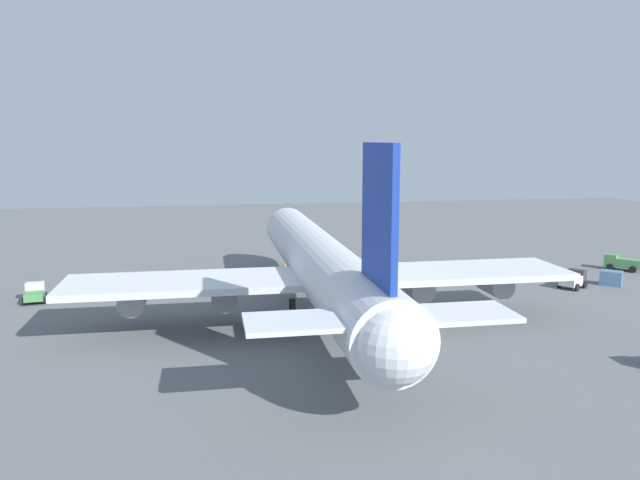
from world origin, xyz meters
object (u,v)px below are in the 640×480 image
object	(u,v)px
cargo_airplane	(320,265)
maintenance_van	(622,262)
pushback_tractor	(35,293)
cargo_container_fore	(611,278)
fuel_truck	(573,279)
safety_cone_nose	(285,265)

from	to	relation	value
cargo_airplane	maintenance_van	world-z (taller)	cargo_airplane
pushback_tractor	cargo_container_fore	xyz separation A→B (m)	(-4.61, -74.33, -0.11)
fuel_truck	pushback_tractor	size ratio (longest dim) A/B	1.10
fuel_truck	maintenance_van	world-z (taller)	fuel_truck
cargo_container_fore	fuel_truck	bearing A→B (deg)	94.51
maintenance_van	fuel_truck	bearing A→B (deg)	123.31
maintenance_van	safety_cone_nose	distance (m)	50.92
maintenance_van	safety_cone_nose	size ratio (longest dim) A/B	7.13
fuel_truck	maintenance_van	distance (m)	16.40
cargo_airplane	safety_cone_nose	distance (m)	28.49
fuel_truck	cargo_container_fore	xyz separation A→B (m)	(0.47, -5.95, -0.18)
fuel_truck	pushback_tractor	bearing A→B (deg)	85.75
fuel_truck	pushback_tractor	xyz separation A→B (m)	(5.08, 68.38, -0.07)
safety_cone_nose	maintenance_van	bearing A→B (deg)	-102.73
safety_cone_nose	fuel_truck	bearing A→B (deg)	-119.36
fuel_truck	cargo_airplane	bearing A→B (deg)	102.26
cargo_airplane	fuel_truck	size ratio (longest dim) A/B	14.34
maintenance_van	cargo_container_fore	size ratio (longest dim) A/B	1.53
fuel_truck	maintenance_van	size ratio (longest dim) A/B	0.87
cargo_airplane	safety_cone_nose	xyz separation A→B (m)	(27.93, 0.47, -5.61)
cargo_airplane	pushback_tractor	size ratio (longest dim) A/B	15.79
fuel_truck	safety_cone_nose	distance (m)	41.26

